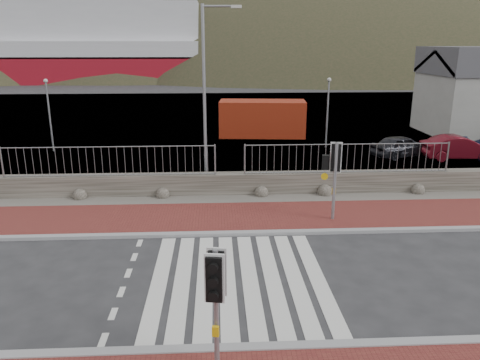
{
  "coord_description": "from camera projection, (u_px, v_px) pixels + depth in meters",
  "views": [
    {
      "loc": [
        -0.55,
        -11.17,
        6.06
      ],
      "look_at": [
        0.19,
        3.0,
        1.88
      ],
      "focal_mm": 35.0,
      "sensor_mm": 36.0,
      "label": 1
    }
  ],
  "objects": [
    {
      "name": "car_b",
      "position": [
        459.0,
        148.0,
        25.09
      ],
      "size": [
        3.91,
        1.44,
        1.28
      ],
      "primitive_type": "imported",
      "rotation": [
        0.0,
        0.0,
        1.55
      ],
      "color": "#580C16",
      "rests_on": "ground"
    },
    {
      "name": "stone_wall",
      "position": [
        230.0,
        184.0,
        19.31
      ],
      "size": [
        40.0,
        0.6,
        0.9
      ],
      "primitive_type": "cube",
      "color": "#413D35",
      "rests_on": "ground"
    },
    {
      "name": "ground",
      "position": [
        239.0,
        279.0,
        12.44
      ],
      "size": [
        220.0,
        220.0,
        0.0
      ],
      "primitive_type": "plane",
      "color": "#28282B",
      "rests_on": "ground"
    },
    {
      "name": "streetlight",
      "position": [
        207.0,
        90.0,
        18.96
      ],
      "size": [
        1.59,
        0.27,
        7.5
      ],
      "rotation": [
        0.0,
        0.0,
        -0.06
      ],
      "color": "gray",
      "rests_on": "ground"
    },
    {
      "name": "sidewalk_far",
      "position": [
        232.0,
        217.0,
        16.74
      ],
      "size": [
        40.0,
        3.0,
        0.08
      ],
      "primitive_type": "cube",
      "color": "maroon",
      "rests_on": "ground"
    },
    {
      "name": "water",
      "position": [
        219.0,
        83.0,
        72.69
      ],
      "size": [
        220.0,
        50.0,
        0.05
      ],
      "primitive_type": "cube",
      "color": "#3F4C54",
      "rests_on": "ground"
    },
    {
      "name": "gravel_strip",
      "position": [
        231.0,
        200.0,
        18.66
      ],
      "size": [
        40.0,
        1.5,
        0.06
      ],
      "primitive_type": "cube",
      "color": "#59544C",
      "rests_on": "ground"
    },
    {
      "name": "shipping_container",
      "position": [
        262.0,
        118.0,
        31.27
      ],
      "size": [
        5.84,
        2.85,
        2.35
      ],
      "primitive_type": "cube",
      "rotation": [
        0.0,
        0.0,
        -0.09
      ],
      "color": "maroon",
      "rests_on": "ground"
    },
    {
      "name": "kerb_near",
      "position": [
        246.0,
        349.0,
        9.56
      ],
      "size": [
        40.0,
        0.25,
        0.12
      ],
      "primitive_type": "cube",
      "color": "gray",
      "rests_on": "ground"
    },
    {
      "name": "quay",
      "position": [
        222.0,
        118.0,
        39.17
      ],
      "size": [
        120.0,
        40.0,
        0.5
      ],
      "primitive_type": "cube",
      "color": "#4C4C4F",
      "rests_on": "ground"
    },
    {
      "name": "traffic_signal_near",
      "position": [
        216.0,
        286.0,
        8.46
      ],
      "size": [
        0.4,
        0.28,
        2.55
      ],
      "rotation": [
        0.0,
        0.0,
        -0.17
      ],
      "color": "gray",
      "rests_on": "ground"
    },
    {
      "name": "railing",
      "position": [
        230.0,
        152.0,
        18.78
      ],
      "size": [
        18.07,
        0.07,
        1.22
      ],
      "color": "gray",
      "rests_on": "stone_wall"
    },
    {
      "name": "kerb_far",
      "position": [
        234.0,
        234.0,
        15.3
      ],
      "size": [
        40.0,
        0.25,
        0.12
      ],
      "primitive_type": "cube",
      "color": "gray",
      "rests_on": "ground"
    },
    {
      "name": "hills_backdrop",
      "position": [
        250.0,
        179.0,
        103.5
      ],
      "size": [
        254.0,
        90.0,
        100.0
      ],
      "color": "#2C311D",
      "rests_on": "ground"
    },
    {
      "name": "ferry",
      "position": [
        64.0,
        47.0,
        74.74
      ],
      "size": [
        50.0,
        16.0,
        20.0
      ],
      "color": "maroon",
      "rests_on": "ground"
    },
    {
      "name": "car_a",
      "position": [
        402.0,
        146.0,
        25.62
      ],
      "size": [
        3.79,
        2.44,
        1.2
      ],
      "primitive_type": "imported",
      "rotation": [
        0.0,
        0.0,
        1.89
      ],
      "color": "black",
      "rests_on": "ground"
    },
    {
      "name": "traffic_signal_far",
      "position": [
        334.0,
        165.0,
        15.96
      ],
      "size": [
        0.69,
        0.33,
        2.83
      ],
      "rotation": [
        0.0,
        0.0,
        2.95
      ],
      "color": "gray",
      "rests_on": "ground"
    },
    {
      "name": "zebra_crossing",
      "position": [
        239.0,
        279.0,
        12.44
      ],
      "size": [
        4.62,
        5.6,
        0.01
      ],
      "color": "silver",
      "rests_on": "ground"
    }
  ]
}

